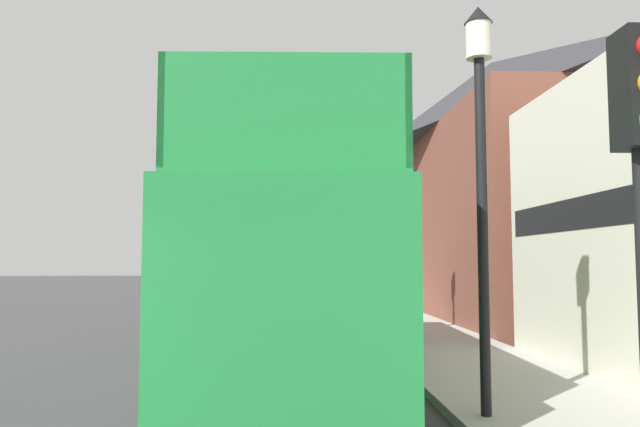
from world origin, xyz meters
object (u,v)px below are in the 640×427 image
at_px(lamp_post_nearest, 481,131).
at_px(lamp_post_second, 390,217).
at_px(tour_bus, 296,272).
at_px(parked_car_ahead_of_bus, 318,306).

relative_size(lamp_post_nearest, lamp_post_second, 1.16).
xyz_separation_m(tour_bus, parked_car_ahead_of_bus, (0.71, 7.53, -1.10)).
xyz_separation_m(lamp_post_nearest, lamp_post_second, (0.25, 8.59, -0.44)).
bearing_deg(tour_bus, parked_car_ahead_of_bus, 86.33).
bearing_deg(lamp_post_nearest, parked_car_ahead_of_bus, 97.88).
relative_size(parked_car_ahead_of_bus, lamp_post_second, 1.03).
xyz_separation_m(parked_car_ahead_of_bus, lamp_post_nearest, (1.53, -11.08, 2.89)).
bearing_deg(lamp_post_nearest, tour_bus, 122.35).
bearing_deg(lamp_post_nearest, lamp_post_second, 88.32).
bearing_deg(tour_bus, lamp_post_nearest, -55.91).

